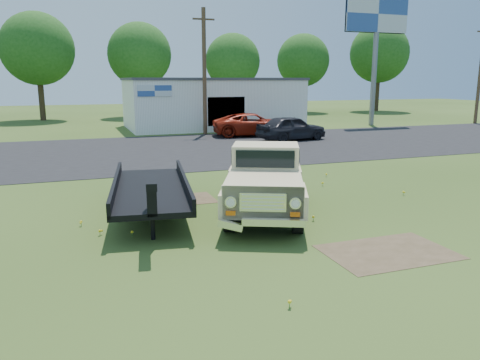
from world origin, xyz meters
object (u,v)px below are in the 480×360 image
object	(u,v)px
billboard	(377,26)
vintage_pickup_truck	(265,179)
flatbed_trailer	(151,185)
red_pickup	(253,125)
dark_sedan	(291,128)

from	to	relation	value
billboard	vintage_pickup_truck	bearing A→B (deg)	-130.95
billboard	flatbed_trailer	world-z (taller)	billboard
vintage_pickup_truck	red_pickup	distance (m)	20.05
billboard	vintage_pickup_truck	world-z (taller)	billboard
vintage_pickup_truck	red_pickup	size ratio (longest dim) A/B	1.01
vintage_pickup_truck	red_pickup	world-z (taller)	vintage_pickup_truck
vintage_pickup_truck	flatbed_trailer	xyz separation A→B (m)	(-3.26, 1.18, -0.19)
flatbed_trailer	red_pickup	world-z (taller)	flatbed_trailer
billboard	flatbed_trailer	bearing A→B (deg)	-136.78
vintage_pickup_truck	flatbed_trailer	bearing A→B (deg)	-175.80
billboard	dark_sedan	size ratio (longest dim) A/B	2.28
flatbed_trailer	vintage_pickup_truck	bearing A→B (deg)	-11.54
red_pickup	billboard	bearing A→B (deg)	-63.39
billboard	dark_sedan	bearing A→B (deg)	-147.20
red_pickup	dark_sedan	world-z (taller)	dark_sedan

